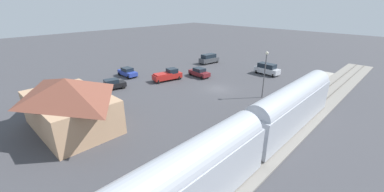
% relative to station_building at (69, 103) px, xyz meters
% --- Properties ---
extents(ground_plane, '(200.00, 200.00, 0.00)m').
position_rel_station_building_xyz_m(ground_plane, '(-4.00, -22.00, -3.10)').
color(ground_plane, '#424247').
extents(railway_track, '(4.80, 70.00, 0.30)m').
position_rel_station_building_xyz_m(railway_track, '(-18.00, -22.00, -3.01)').
color(railway_track, gray).
rests_on(railway_track, ground).
extents(platform, '(3.20, 46.00, 0.30)m').
position_rel_station_building_xyz_m(platform, '(-14.00, -22.00, -2.95)').
color(platform, '#A8A399').
rests_on(platform, ground).
extents(station_building, '(12.08, 7.83, 5.96)m').
position_rel_station_building_xyz_m(station_building, '(0.00, 0.00, 0.00)').
color(station_building, tan).
rests_on(station_building, ground).
extents(pedestrian_on_platform, '(0.36, 0.36, 1.71)m').
position_rel_station_building_xyz_m(pedestrian_on_platform, '(-14.33, -29.66, -1.82)').
color(pedestrian_on_platform, '#23284C').
rests_on(pedestrian_on_platform, platform).
extents(suv_charcoal, '(2.57, 5.11, 2.22)m').
position_rel_station_building_xyz_m(suv_charcoal, '(8.76, -34.80, -1.95)').
color(suv_charcoal, '#47494F').
rests_on(suv_charcoal, ground).
extents(sedan_blue, '(4.53, 2.35, 1.74)m').
position_rel_station_building_xyz_m(sedan_blue, '(13.37, -15.52, -2.22)').
color(sedan_blue, '#283D9E').
rests_on(sedan_blue, ground).
extents(sedan_maroon, '(4.67, 2.63, 1.74)m').
position_rel_station_building_xyz_m(sedan_maroon, '(3.06, -25.10, -2.22)').
color(sedan_maroon, maroon).
rests_on(sedan_maroon, ground).
extents(suv_silver, '(5.03, 2.68, 2.22)m').
position_rel_station_building_xyz_m(suv_silver, '(-5.69, -35.72, -1.95)').
color(suv_silver, silver).
rests_on(suv_silver, ground).
extents(pickup_red, '(3.08, 5.70, 2.14)m').
position_rel_station_building_xyz_m(pickup_red, '(5.70, -19.31, -2.07)').
color(pickup_red, red).
rests_on(pickup_red, ground).
extents(sedan_black, '(2.71, 4.78, 1.74)m').
position_rel_station_building_xyz_m(sedan_black, '(8.69, -9.58, -2.22)').
color(sedan_black, black).
rests_on(sedan_black, ground).
extents(light_pole_near_platform, '(0.44, 0.44, 7.05)m').
position_rel_station_building_xyz_m(light_pole_near_platform, '(-11.20, -23.67, 1.39)').
color(light_pole_near_platform, '#515156').
rests_on(light_pole_near_platform, ground).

